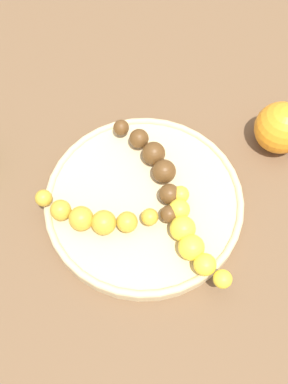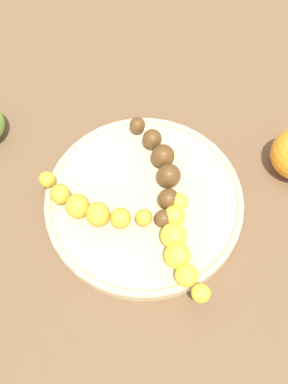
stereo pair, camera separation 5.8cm
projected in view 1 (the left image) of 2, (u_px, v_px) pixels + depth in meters
The scene contains 6 objects.
ground_plane at pixel (144, 204), 0.61m from camera, with size 2.40×2.40×0.00m, color brown.
fruit_bowl at pixel (144, 201), 0.60m from camera, with size 0.28×0.28×0.02m.
banana_spotted at pixel (93, 217), 0.56m from camera, with size 0.17×0.06×0.03m.
banana_yellow at pixel (191, 236), 0.55m from camera, with size 0.08×0.14×0.03m.
banana_overripe at pixel (155, 164), 0.60m from camera, with size 0.10×0.16×0.03m.
orange_fruit at pixel (281, 128), 0.63m from camera, with size 0.08×0.08×0.08m, color orange.
Camera 1 is at (0.02, -0.27, 0.55)m, focal length 40.39 mm.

